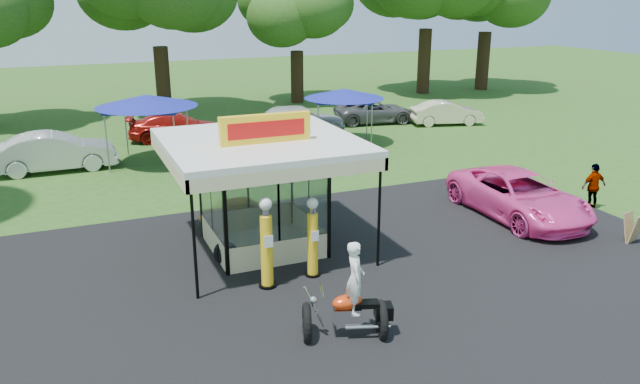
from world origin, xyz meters
The scene contains 19 objects.
ground centered at (0.00, 0.00, 0.00)m, with size 120.00×120.00×0.00m, color #274E18.
asphalt_apron centered at (0.00, 2.00, 0.02)m, with size 20.00×14.00×0.04m, color black.
gas_station_kiosk centered at (-2.00, 4.99, 1.78)m, with size 5.40×5.40×4.18m.
gas_pump_left centered at (-2.72, 2.40, 1.19)m, with size 0.46×0.46×2.49m.
gas_pump_right centered at (-1.38, 2.57, 1.08)m, with size 0.42×0.42×2.26m.
motorcycle centered at (-1.76, -0.64, 0.93)m, with size 2.10×1.48×2.38m.
spare_tires centered at (-3.34, 4.29, 0.33)m, with size 0.83×0.67×0.67m.
a_frame_sign centered at (8.58, 0.98, 0.48)m, with size 0.58×0.60×0.95m.
kiosk_car centered at (-2.00, 7.20, 0.48)m, with size 1.13×2.82×0.96m, color yellow.
pink_sedan centered at (6.90, 4.23, 0.78)m, with size 2.58×5.60×1.56m, color #FD45A5.
spectator_east_b centered at (9.91, 3.89, 0.83)m, with size 0.97×0.41×1.66m, color gray.
bg_car_a centered at (-7.62, 16.66, 0.83)m, with size 1.76×5.04×1.66m, color beige.
bg_car_b centered at (-1.71, 20.39, 0.71)m, with size 2.00×4.92×1.43m, color #9F110C.
bg_car_c centered at (4.41, 18.90, 0.87)m, with size 2.06×5.11×1.74m, color silver.
bg_car_d centered at (9.91, 20.53, 0.66)m, with size 2.20×4.77×1.33m, color #4C4C4E.
bg_car_e centered at (13.48, 18.45, 0.68)m, with size 1.44×4.14×1.36m, color beige.
tent_west centered at (-3.66, 16.30, 2.81)m, with size 4.44×4.44×3.10m.
tent_east centered at (5.96, 16.40, 2.53)m, with size 4.00×4.00×2.80m.
oak_far_d centered at (8.21, 28.98, 6.25)m, with size 8.24×8.24×9.81m.
Camera 1 is at (-7.18, -11.75, 7.40)m, focal length 35.00 mm.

